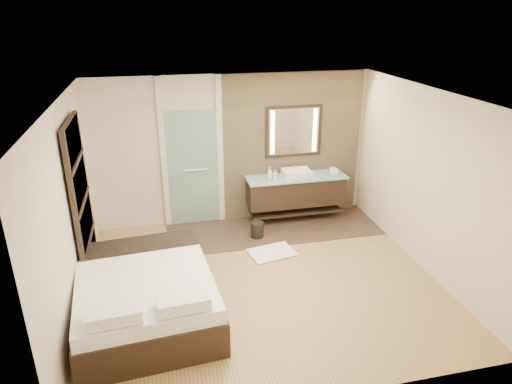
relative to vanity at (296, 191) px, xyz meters
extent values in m
plane|color=olive|center=(-1.10, -1.92, -0.58)|extent=(5.00, 5.00, 0.00)
cube|color=#31241B|center=(-0.50, -0.32, -0.57)|extent=(3.80, 1.30, 0.01)
cube|color=tan|center=(0.00, 0.29, 0.77)|extent=(2.60, 0.08, 2.70)
cube|color=black|center=(0.00, 0.00, -0.01)|extent=(1.80, 0.50, 0.50)
cube|color=black|center=(0.00, 0.00, -0.40)|extent=(1.71, 0.45, 0.04)
cube|color=#93E1DD|center=(0.00, -0.02, 0.27)|extent=(1.85, 0.55, 0.03)
cube|color=white|center=(0.00, -0.02, 0.35)|extent=(0.50, 0.38, 0.13)
cylinder|color=silver|center=(0.00, 0.17, 0.37)|extent=(0.03, 0.03, 0.18)
cylinder|color=silver|center=(0.00, 0.13, 0.45)|extent=(0.02, 0.10, 0.02)
cube|color=black|center=(0.00, 0.24, 1.07)|extent=(1.06, 0.03, 0.96)
cube|color=white|center=(0.00, 0.23, 1.07)|extent=(0.94, 0.01, 0.84)
cube|color=#FFEBBF|center=(-0.40, 0.22, 1.07)|extent=(0.07, 0.01, 0.80)
cube|color=#FFEBBF|center=(0.40, 0.22, 1.07)|extent=(0.07, 0.01, 0.80)
cube|color=silver|center=(-1.85, 0.28, 0.47)|extent=(0.90, 0.05, 2.10)
cylinder|color=silver|center=(-1.80, 0.23, 0.47)|extent=(0.45, 0.03, 0.03)
cube|color=beige|center=(-2.35, 0.29, 0.77)|extent=(0.10, 0.08, 2.70)
cube|color=beige|center=(-1.35, 0.29, 0.77)|extent=(0.10, 0.08, 2.70)
cube|color=black|center=(-3.53, -1.32, 0.62)|extent=(0.06, 1.20, 2.40)
cube|color=beige|center=(-3.51, -1.32, -0.21)|extent=(0.02, 1.06, 0.52)
cube|color=beige|center=(-3.51, -1.32, 0.38)|extent=(0.02, 1.06, 0.52)
cube|color=beige|center=(-3.51, -1.32, 0.96)|extent=(0.02, 1.06, 0.52)
cube|color=beige|center=(-3.51, -1.32, 1.55)|extent=(0.02, 1.06, 0.52)
cube|color=black|center=(-2.75, -2.41, -0.35)|extent=(1.85, 2.23, 0.46)
cube|color=white|center=(-2.75, -2.41, -0.02)|extent=(1.79, 2.18, 0.19)
cube|color=black|center=(-2.82, -1.62, 0.07)|extent=(1.66, 0.61, 0.04)
cube|color=white|center=(-3.05, -3.27, 0.16)|extent=(0.60, 0.36, 0.15)
cube|color=white|center=(-2.31, -3.21, 0.16)|extent=(0.60, 0.36, 0.15)
cube|color=white|center=(-0.76, -1.17, -0.56)|extent=(0.80, 0.63, 0.02)
cylinder|color=black|center=(-0.86, -0.56, -0.44)|extent=(0.27, 0.27, 0.28)
cube|color=white|center=(0.71, -0.08, 0.33)|extent=(0.15, 0.15, 0.10)
imported|color=silver|center=(-0.50, -0.01, 0.40)|extent=(0.09, 0.09, 0.22)
imported|color=#B2B2B2|center=(-0.41, -0.02, 0.36)|extent=(0.09, 0.09, 0.16)
imported|color=#AEDAD2|center=(0.67, -0.11, 0.36)|extent=(0.15, 0.15, 0.15)
imported|color=white|center=(0.72, 0.03, 0.33)|extent=(0.16, 0.16, 0.10)
camera|label=1|loc=(-2.46, -7.48, 3.18)|focal=32.00mm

